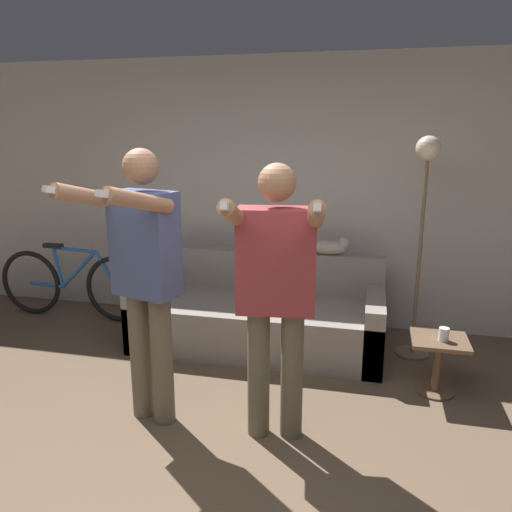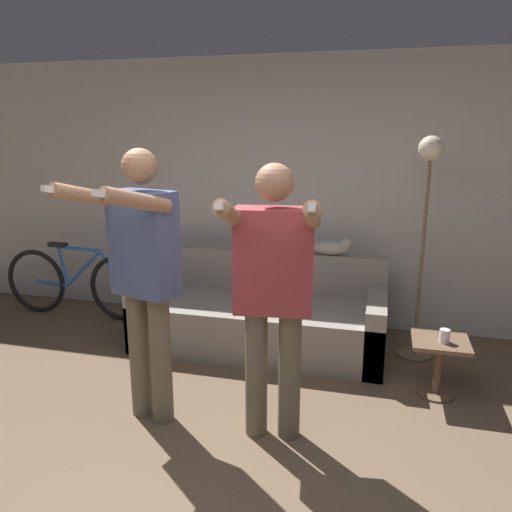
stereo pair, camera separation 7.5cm
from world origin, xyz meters
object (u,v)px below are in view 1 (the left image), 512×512
at_px(couch, 259,317).
at_px(cat, 330,247).
at_px(person_left, 144,270).
at_px(person_right, 276,284).
at_px(cup, 444,334).
at_px(bicycle, 73,284).
at_px(side_table, 438,354).
at_px(floor_lamp, 424,199).

bearing_deg(couch, cat, 30.25).
distance_m(person_left, person_right, 0.85).
relative_size(person_left, person_right, 1.04).
bearing_deg(cup, bicycle, 166.95).
bearing_deg(cat, person_left, -121.27).
bearing_deg(person_left, side_table, 38.82).
bearing_deg(cup, couch, 158.78).
bearing_deg(person_right, couch, 99.69).
bearing_deg(couch, bicycle, 173.35).
distance_m(floor_lamp, cup, 1.13).
bearing_deg(bicycle, floor_lamp, -2.13).
xyz_separation_m(person_right, bicycle, (-2.44, 1.58, -0.65)).
relative_size(person_right, cup, 17.87).
relative_size(couch, person_right, 1.27).
relative_size(couch, bicycle, 1.30).
bearing_deg(person_left, bicycle, 151.11).
relative_size(couch, person_left, 1.22).
relative_size(cat, side_table, 1.05).
height_order(person_right, bicycle, person_right).
height_order(person_left, side_table, person_left).
xyz_separation_m(person_left, bicycle, (-1.59, 1.58, -0.69)).
xyz_separation_m(couch, person_right, (0.41, -1.34, 0.75)).
bearing_deg(person_right, side_table, 29.90).
distance_m(person_right, floor_lamp, 1.77).
xyz_separation_m(side_table, bicycle, (-3.51, 0.77, 0.05)).
distance_m(couch, cup, 1.62).
distance_m(side_table, bicycle, 3.59).
bearing_deg(floor_lamp, cat, 162.97).
bearing_deg(cat, side_table, -44.70).
distance_m(person_left, side_table, 2.20).
xyz_separation_m(cat, cup, (0.91, -0.92, -0.39)).
bearing_deg(floor_lamp, side_table, -79.06).
bearing_deg(person_left, cup, 37.43).
bearing_deg(person_right, person_left, 172.70).
height_order(person_right, side_table, person_right).
relative_size(person_left, floor_lamp, 0.97).
bearing_deg(person_left, person_right, 15.87).
distance_m(person_left, cat, 1.98).
relative_size(cat, floor_lamp, 0.24).
xyz_separation_m(couch, cup, (1.50, -0.58, 0.22)).
bearing_deg(cat, floor_lamp, -17.03).
distance_m(couch, bicycle, 2.04).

